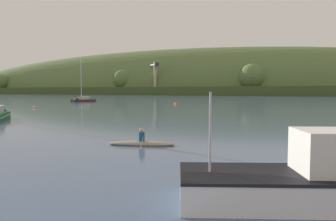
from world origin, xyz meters
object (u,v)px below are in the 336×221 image
sailboat_midwater_white (81,101)px  mooring_buoy_foreground (35,108)px  fishing_boat_moored (305,189)px  canoe_with_paddler (142,143)px  dockside_crane (155,79)px  mooring_buoy_off_fishing_boat (176,104)px

sailboat_midwater_white → mooring_buoy_foreground: size_ratio=16.68×
fishing_boat_moored → canoe_with_paddler: fishing_boat_moored is taller
dockside_crane → mooring_buoy_off_fishing_boat: 131.89m
dockside_crane → mooring_buoy_off_fishing_boat: dockside_crane is taller
mooring_buoy_foreground → fishing_boat_moored: bearing=-36.0°
sailboat_midwater_white → mooring_buoy_foreground: sailboat_midwater_white is taller
dockside_crane → sailboat_midwater_white: size_ratio=1.71×
sailboat_midwater_white → canoe_with_paddler: 65.49m
dockside_crane → mooring_buoy_foreground: dockside_crane is taller
sailboat_midwater_white → canoe_with_paddler: (43.71, -48.78, -0.08)m
canoe_with_paddler → mooring_buoy_off_fishing_boat: bearing=91.9°
canoe_with_paddler → mooring_buoy_off_fishing_boat: 49.64m
fishing_boat_moored → dockside_crane: bearing=95.7°
dockside_crane → mooring_buoy_off_fishing_boat: bearing=162.7°
fishing_boat_moored → sailboat_midwater_white: bearing=111.9°
dockside_crane → fishing_boat_moored: dockside_crane is taller
sailboat_midwater_white → mooring_buoy_foreground: 27.26m
fishing_boat_moored → mooring_buoy_foreground: bearing=122.6°
sailboat_midwater_white → mooring_buoy_off_fishing_boat: size_ratio=14.06×
dockside_crane → fishing_boat_moored: 189.68m
mooring_buoy_off_fishing_boat → mooring_buoy_foreground: bearing=-124.7°
sailboat_midwater_white → fishing_boat_moored: 75.01m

